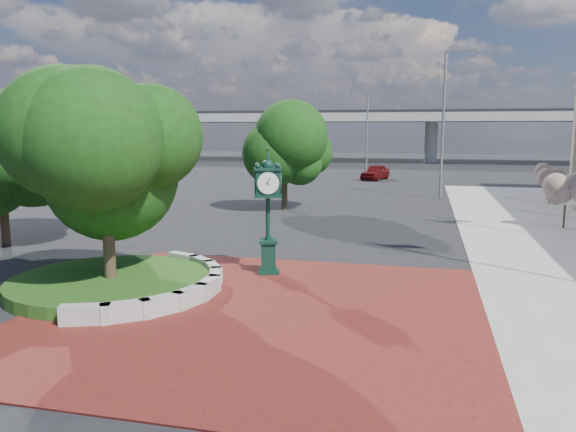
# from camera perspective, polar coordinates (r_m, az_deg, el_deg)

# --- Properties ---
(ground) EXTENTS (200.00, 200.00, 0.00)m
(ground) POSITION_cam_1_polar(r_m,az_deg,el_deg) (16.32, -2.13, -8.66)
(ground) COLOR black
(ground) RESTS_ON ground
(plaza) EXTENTS (12.00, 12.00, 0.04)m
(plaza) POSITION_cam_1_polar(r_m,az_deg,el_deg) (15.40, -3.16, -9.68)
(plaza) COLOR maroon
(plaza) RESTS_ON ground
(planter_wall) EXTENTS (2.96, 6.77, 0.54)m
(planter_wall) POSITION_cam_1_polar(r_m,az_deg,el_deg) (17.15, -10.94, -7.01)
(planter_wall) COLOR #9E9B93
(planter_wall) RESTS_ON ground
(grass_bed) EXTENTS (6.10, 6.10, 0.40)m
(grass_bed) POSITION_cam_1_polar(r_m,az_deg,el_deg) (18.22, -17.54, -6.55)
(grass_bed) COLOR #1C4012
(grass_bed) RESTS_ON ground
(overpass) EXTENTS (90.00, 12.00, 7.50)m
(overpass) POSITION_cam_1_polar(r_m,az_deg,el_deg) (85.10, 10.85, 9.82)
(overpass) COLOR #9E9B93
(overpass) RESTS_ON ground
(tree_planter) EXTENTS (5.20, 5.20, 6.33)m
(tree_planter) POSITION_cam_1_polar(r_m,az_deg,el_deg) (17.64, -18.08, 4.57)
(tree_planter) COLOR #38281C
(tree_planter) RESTS_ON ground
(tree_street) EXTENTS (4.40, 4.40, 5.45)m
(tree_street) POSITION_cam_1_polar(r_m,az_deg,el_deg) (34.02, -0.37, 6.05)
(tree_street) COLOR #38281C
(tree_street) RESTS_ON ground
(post_clock) EXTENTS (1.06, 1.06, 4.22)m
(post_clock) POSITION_cam_1_polar(r_m,az_deg,el_deg) (18.85, -2.05, 0.95)
(post_clock) COLOR black
(post_clock) RESTS_ON ground
(parked_car) EXTENTS (2.83, 4.61, 1.47)m
(parked_car) POSITION_cam_1_polar(r_m,az_deg,el_deg) (55.16, 8.85, 4.43)
(parked_car) COLOR #560C0D
(parked_car) RESTS_ON ground
(street_lamp_near) EXTENTS (2.29, 0.51, 10.22)m
(street_lamp_near) POSITION_cam_1_polar(r_m,az_deg,el_deg) (41.13, 15.86, 10.05)
(street_lamp_near) COLOR slate
(street_lamp_near) RESTS_ON ground
(street_lamp_far) EXTENTS (1.85, 0.32, 8.22)m
(street_lamp_far) POSITION_cam_1_polar(r_m,az_deg,el_deg) (53.81, 8.26, 8.69)
(street_lamp_far) COLOR slate
(street_lamp_far) RESTS_ON ground
(shrub_near) EXTENTS (1.20, 1.20, 2.20)m
(shrub_near) POSITION_cam_1_polar(r_m,az_deg,el_deg) (30.72, 26.37, 1.74)
(shrub_near) COLOR #38281C
(shrub_near) RESTS_ON ground
(shrub_far) EXTENTS (1.20, 1.20, 2.20)m
(shrub_far) POSITION_cam_1_polar(r_m,az_deg,el_deg) (40.40, 25.13, 3.32)
(shrub_far) COLOR #38281C
(shrub_far) RESTS_ON ground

